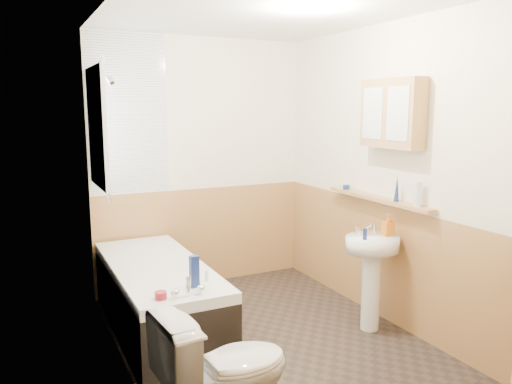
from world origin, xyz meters
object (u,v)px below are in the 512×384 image
(toilet, at_px, (225,373))
(sink, at_px, (372,263))
(bathtub, at_px, (158,296))
(medicine_cabinet, at_px, (392,114))
(pine_shelf, at_px, (378,199))

(toilet, relative_size, sink, 0.85)
(toilet, bearing_deg, bathtub, -5.84)
(medicine_cabinet, bearing_deg, bathtub, 157.70)
(bathtub, xyz_separation_m, sink, (1.57, -0.75, 0.27))
(bathtub, bearing_deg, pine_shelf, -17.30)
(bathtub, relative_size, toilet, 2.32)
(sink, bearing_deg, pine_shelf, 30.42)
(pine_shelf, bearing_deg, bathtub, 162.70)
(bathtub, distance_m, medicine_cabinet, 2.39)
(pine_shelf, xyz_separation_m, medicine_cabinet, (-0.03, -0.16, 0.72))
(bathtub, bearing_deg, medicine_cabinet, -22.30)
(toilet, height_order, medicine_cabinet, medicine_cabinet)
(sink, relative_size, medicine_cabinet, 1.48)
(bathtub, height_order, medicine_cabinet, medicine_cabinet)
(bathtub, height_order, toilet, toilet)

